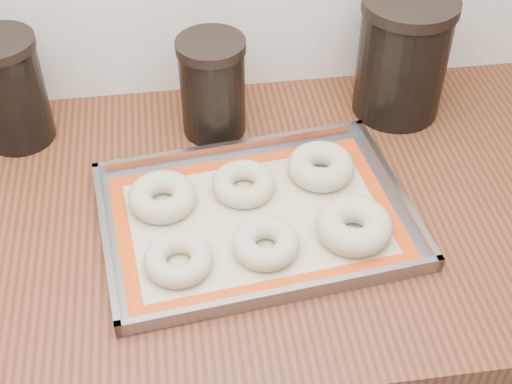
{
  "coord_description": "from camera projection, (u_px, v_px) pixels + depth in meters",
  "views": [
    {
      "loc": [
        -0.14,
        0.88,
        1.67
      ],
      "look_at": [
        -0.04,
        1.64,
        0.96
      ],
      "focal_mm": 50.0,
      "sensor_mm": 36.0,
      "label": 1
    }
  ],
  "objects": [
    {
      "name": "bagel_back_left",
      "position": [
        162.0,
        197.0,
        1.09
      ],
      "size": [
        0.14,
        0.14,
        0.04
      ],
      "primitive_type": "torus",
      "rotation": [
        0.0,
        0.0,
        0.38
      ],
      "color": "beige",
      "rests_on": "baking_mat"
    },
    {
      "name": "canister_left",
      "position": [
        10.0,
        90.0,
        1.17
      ],
      "size": [
        0.12,
        0.12,
        0.19
      ],
      "color": "black",
      "rests_on": "countertop"
    },
    {
      "name": "baking_tray",
      "position": [
        256.0,
        218.0,
        1.08
      ],
      "size": [
        0.49,
        0.38,
        0.03
      ],
      "rotation": [
        0.0,
        0.0,
        0.11
      ],
      "color": "gray",
      "rests_on": "countertop"
    },
    {
      "name": "bagel_front_right",
      "position": [
        354.0,
        226.0,
        1.04
      ],
      "size": [
        0.14,
        0.14,
        0.04
      ],
      "primitive_type": "torus",
      "rotation": [
        0.0,
        0.0,
        0.26
      ],
      "color": "beige",
      "rests_on": "baking_mat"
    },
    {
      "name": "bagel_front_left",
      "position": [
        179.0,
        260.0,
        1.0
      ],
      "size": [
        0.13,
        0.13,
        0.03
      ],
      "primitive_type": "torus",
      "rotation": [
        0.0,
        0.0,
        0.35
      ],
      "color": "beige",
      "rests_on": "baking_mat"
    },
    {
      "name": "countertop",
      "position": [
        275.0,
        210.0,
        1.13
      ],
      "size": [
        3.06,
        0.68,
        0.04
      ],
      "primitive_type": "cube",
      "color": "brown",
      "rests_on": "cabinet"
    },
    {
      "name": "bagel_back_mid",
      "position": [
        244.0,
        184.0,
        1.11
      ],
      "size": [
        0.13,
        0.13,
        0.03
      ],
      "primitive_type": "torus",
      "rotation": [
        0.0,
        0.0,
        0.43
      ],
      "color": "beige",
      "rests_on": "baking_mat"
    },
    {
      "name": "canister_right",
      "position": [
        402.0,
        57.0,
        1.22
      ],
      "size": [
        0.16,
        0.16,
        0.22
      ],
      "color": "black",
      "rests_on": "countertop"
    },
    {
      "name": "bagel_back_right",
      "position": [
        321.0,
        166.0,
        1.14
      ],
      "size": [
        0.11,
        0.11,
        0.04
      ],
      "primitive_type": "torus",
      "rotation": [
        0.0,
        0.0,
        0.06
      ],
      "color": "beige",
      "rests_on": "baking_mat"
    },
    {
      "name": "baking_mat",
      "position": [
        256.0,
        218.0,
        1.08
      ],
      "size": [
        0.45,
        0.34,
        0.0
      ],
      "rotation": [
        0.0,
        0.0,
        0.11
      ],
      "color": "#C6B793",
      "rests_on": "baking_tray"
    },
    {
      "name": "cabinet",
      "position": [
        271.0,
        369.0,
        1.44
      ],
      "size": [
        3.0,
        0.65,
        0.86
      ],
      "primitive_type": "cube",
      "color": "#586256",
      "rests_on": "floor"
    },
    {
      "name": "bagel_front_mid",
      "position": [
        266.0,
        243.0,
        1.02
      ],
      "size": [
        0.11,
        0.11,
        0.03
      ],
      "primitive_type": "torus",
      "rotation": [
        0.0,
        0.0,
        -0.12
      ],
      "color": "beige",
      "rests_on": "baking_mat"
    },
    {
      "name": "canister_mid",
      "position": [
        213.0,
        87.0,
        1.19
      ],
      "size": [
        0.11,
        0.11,
        0.18
      ],
      "color": "black",
      "rests_on": "countertop"
    }
  ]
}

